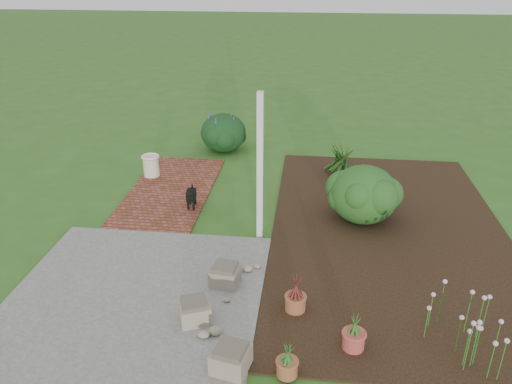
# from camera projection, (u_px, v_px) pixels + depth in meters

# --- Properties ---
(ground) EXTENTS (80.00, 80.00, 0.00)m
(ground) POSITION_uv_depth(u_px,v_px,m) (242.00, 239.00, 8.42)
(ground) COLOR #325D1D
(ground) RESTS_ON ground
(concrete_patio) EXTENTS (3.50, 3.50, 0.04)m
(concrete_patio) POSITION_uv_depth(u_px,v_px,m) (135.00, 296.00, 6.97)
(concrete_patio) COLOR #626260
(concrete_patio) RESTS_ON ground
(brick_path) EXTENTS (1.60, 3.50, 0.04)m
(brick_path) POSITION_uv_depth(u_px,v_px,m) (171.00, 190.00, 10.17)
(brick_path) COLOR brown
(brick_path) RESTS_ON ground
(garden_bed) EXTENTS (4.00, 7.00, 0.03)m
(garden_bed) POSITION_uv_depth(u_px,v_px,m) (389.00, 232.00, 8.61)
(garden_bed) COLOR black
(garden_bed) RESTS_ON ground
(veranda_post) EXTENTS (0.10, 0.10, 2.50)m
(veranda_post) POSITION_uv_depth(u_px,v_px,m) (260.00, 169.00, 7.95)
(veranda_post) COLOR white
(veranda_post) RESTS_ON ground
(stone_trough_near) EXTENTS (0.47, 0.47, 0.26)m
(stone_trough_near) POSITION_uv_depth(u_px,v_px,m) (231.00, 359.00, 5.65)
(stone_trough_near) COLOR #7A6C5A
(stone_trough_near) RESTS_ON concrete_patio
(stone_trough_mid) EXTENTS (0.50, 0.50, 0.26)m
(stone_trough_mid) POSITION_uv_depth(u_px,v_px,m) (195.00, 311.00, 6.43)
(stone_trough_mid) COLOR gray
(stone_trough_mid) RESTS_ON concrete_patio
(stone_trough_far) EXTENTS (0.43, 0.43, 0.26)m
(stone_trough_far) POSITION_uv_depth(u_px,v_px,m) (225.00, 275.00, 7.16)
(stone_trough_far) COLOR #77685C
(stone_trough_far) RESTS_ON concrete_patio
(black_dog) EXTENTS (0.18, 0.51, 0.44)m
(black_dog) POSITION_uv_depth(u_px,v_px,m) (191.00, 195.00, 9.29)
(black_dog) COLOR black
(black_dog) RESTS_ON brick_path
(cream_ceramic_urn) EXTENTS (0.42, 0.42, 0.45)m
(cream_ceramic_urn) POSITION_uv_depth(u_px,v_px,m) (151.00, 166.00, 10.70)
(cream_ceramic_urn) COLOR beige
(cream_ceramic_urn) RESTS_ON brick_path
(evergreen_shrub) EXTENTS (1.59, 1.59, 1.03)m
(evergreen_shrub) POSITION_uv_depth(u_px,v_px,m) (364.00, 193.00, 8.80)
(evergreen_shrub) COLOR #15421D
(evergreen_shrub) RESTS_ON garden_bed
(agapanthus_clump_back) EXTENTS (1.04, 1.04, 0.78)m
(agapanthus_clump_back) POSITION_uv_depth(u_px,v_px,m) (363.00, 177.00, 9.77)
(agapanthus_clump_back) COLOR #183D0B
(agapanthus_clump_back) RESTS_ON garden_bed
(agapanthus_clump_front) EXTENTS (0.94, 0.94, 0.79)m
(agapanthus_clump_front) POSITION_uv_depth(u_px,v_px,m) (341.00, 156.00, 10.76)
(agapanthus_clump_front) COLOR #0E3610
(agapanthus_clump_front) RESTS_ON garden_bed
(pink_flower_patch) EXTENTS (1.24, 1.24, 0.67)m
(pink_flower_patch) POSITION_uv_depth(u_px,v_px,m) (465.00, 328.00, 5.83)
(pink_flower_patch) COLOR #113D0F
(pink_flower_patch) RESTS_ON garden_bed
(terracotta_pot_bronze) EXTENTS (0.32, 0.32, 0.22)m
(terracotta_pot_bronze) POSITION_uv_depth(u_px,v_px,m) (295.00, 303.00, 6.63)
(terracotta_pot_bronze) COLOR #9B5934
(terracotta_pot_bronze) RESTS_ON garden_bed
(terracotta_pot_small_left) EXTENTS (0.33, 0.33, 0.22)m
(terracotta_pot_small_left) POSITION_uv_depth(u_px,v_px,m) (354.00, 340.00, 5.98)
(terracotta_pot_small_left) COLOR #B8483E
(terracotta_pot_small_left) RESTS_ON garden_bed
(terracotta_pot_small_right) EXTENTS (0.28, 0.28, 0.20)m
(terracotta_pot_small_right) POSITION_uv_depth(u_px,v_px,m) (287.00, 368.00, 5.59)
(terracotta_pot_small_right) COLOR #9B5634
(terracotta_pot_small_right) RESTS_ON garden_bed
(purple_flowering_bush) EXTENTS (1.43, 1.43, 0.94)m
(purple_flowering_bush) POSITION_uv_depth(u_px,v_px,m) (223.00, 132.00, 12.16)
(purple_flowering_bush) COLOR black
(purple_flowering_bush) RESTS_ON ground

